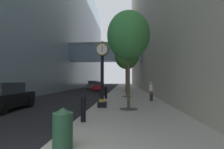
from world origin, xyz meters
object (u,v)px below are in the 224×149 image
(bollard_third, at_px, (102,95))
(car_grey_far, at_px, (94,85))
(street_tree_mid_near, at_px, (127,55))
(street_tree_mid_far, at_px, (126,57))
(street_tree_near, at_px, (128,36))
(car_red_near, at_px, (99,86))
(bollard_fourth, at_px, (106,92))
(car_black_mid, at_px, (4,97))
(bollard_nearest, at_px, (83,108))
(trash_bin, at_px, (63,127))
(pedestrian_walking, at_px, (151,91))
(street_clock, at_px, (102,71))

(bollard_third, relative_size, car_grey_far, 0.25)
(street_tree_mid_near, distance_m, street_tree_mid_far, 7.96)
(street_tree_near, relative_size, car_red_near, 1.32)
(bollard_fourth, xyz_separation_m, car_black_mid, (-5.76, -5.93, 0.10))
(bollard_third, xyz_separation_m, car_grey_far, (-4.69, 22.56, 0.10))
(car_red_near, bearing_deg, bollard_nearest, -83.25)
(bollard_third, xyz_separation_m, bollard_fourth, (0.00, 2.99, 0.00))
(car_red_near, bearing_deg, trash_bin, -83.68)
(bollard_nearest, bearing_deg, pedestrian_walking, 61.97)
(trash_bin, relative_size, car_grey_far, 0.23)
(bollard_fourth, xyz_separation_m, car_red_near, (-2.76, 14.35, 0.04))
(street_clock, xyz_separation_m, street_tree_mid_near, (1.70, 7.29, 2.02))
(street_tree_mid_near, xyz_separation_m, pedestrian_walking, (2.00, -3.71, -3.54))
(street_clock, bearing_deg, bollard_third, 98.23)
(bollard_third, height_order, street_tree_mid_near, street_tree_mid_near)
(trash_bin, relative_size, car_black_mid, 0.26)
(street_clock, height_order, street_tree_near, street_tree_near)
(street_tree_mid_near, height_order, car_grey_far, street_tree_mid_near)
(car_black_mid, bearing_deg, bollard_nearest, -27.78)
(street_tree_near, bearing_deg, trash_bin, -106.86)
(trash_bin, bearing_deg, street_clock, 88.66)
(car_grey_far, bearing_deg, car_red_near, -69.66)
(car_red_near, bearing_deg, car_grey_far, 110.34)
(trash_bin, relative_size, car_red_near, 0.23)
(pedestrian_walking, bearing_deg, bollard_third, -159.03)
(street_tree_mid_far, xyz_separation_m, car_black_mid, (-7.75, -16.10, -4.54))
(pedestrian_walking, distance_m, car_grey_far, 22.75)
(street_tree_mid_far, xyz_separation_m, pedestrian_walking, (2.00, -11.63, -4.38))
(bollard_fourth, distance_m, car_grey_far, 20.13)
(bollard_fourth, distance_m, pedestrian_walking, 4.26)
(street_tree_near, bearing_deg, street_tree_mid_near, 90.00)
(bollard_fourth, xyz_separation_m, pedestrian_walking, (4.00, -1.46, 0.26))
(car_red_near, distance_m, car_black_mid, 20.50)
(bollard_nearest, distance_m, car_grey_far, 28.92)
(car_red_near, xyz_separation_m, car_grey_far, (-1.93, 5.22, 0.06))
(street_tree_mid_near, distance_m, car_grey_far, 18.92)
(bollard_fourth, relative_size, car_red_near, 0.25)
(bollard_nearest, xyz_separation_m, street_tree_mid_near, (1.99, 11.22, 3.80))
(bollard_fourth, bearing_deg, bollard_nearest, -90.00)
(street_tree_mid_far, distance_m, pedestrian_walking, 12.59)
(street_clock, bearing_deg, bollard_fourth, 93.36)
(bollard_fourth, xyz_separation_m, car_grey_far, (-4.69, 19.57, 0.10))
(bollard_nearest, height_order, car_grey_far, car_grey_far)
(bollard_fourth, bearing_deg, trash_bin, -89.33)
(street_clock, xyz_separation_m, trash_bin, (-0.16, -6.74, -1.84))
(pedestrian_walking, bearing_deg, bollard_nearest, -118.03)
(bollard_nearest, xyz_separation_m, bollard_third, (0.00, 5.97, 0.00))
(bollard_fourth, bearing_deg, street_clock, -86.64)
(bollard_fourth, distance_m, street_tree_mid_near, 4.85)
(bollard_fourth, xyz_separation_m, street_tree_mid_far, (1.99, 10.17, 4.64))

